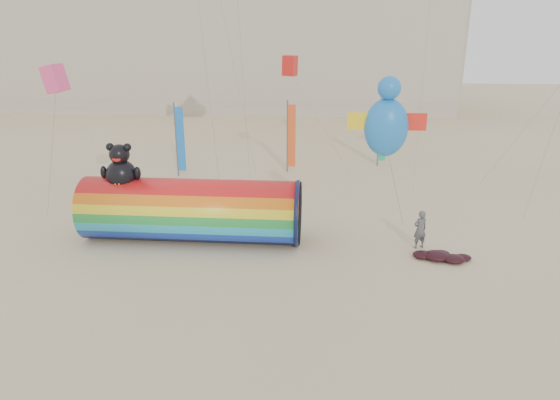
# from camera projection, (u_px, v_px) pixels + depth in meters

# --- Properties ---
(ground) EXTENTS (160.00, 160.00, 0.00)m
(ground) POSITION_uv_depth(u_px,v_px,m) (266.00, 260.00, 22.61)
(ground) COLOR #CCB58C
(ground) RESTS_ON ground
(hotel_building) EXTENTS (60.40, 15.40, 20.60)m
(hotel_building) POSITION_uv_depth(u_px,v_px,m) (211.00, 26.00, 63.50)
(hotel_building) COLOR #B7AD99
(hotel_building) RESTS_ON ground
(windsock_assembly) EXTENTS (10.63, 3.24, 4.90)m
(windsock_assembly) POSITION_uv_depth(u_px,v_px,m) (191.00, 209.00, 24.36)
(windsock_assembly) COLOR red
(windsock_assembly) RESTS_ON ground
(kite_handler) EXTENTS (0.81, 0.68, 1.89)m
(kite_handler) POSITION_uv_depth(u_px,v_px,m) (420.00, 229.00, 23.62)
(kite_handler) COLOR #4C4D53
(kite_handler) RESTS_ON ground
(fabric_bundle) EXTENTS (2.62, 1.35, 0.41)m
(fabric_bundle) POSITION_uv_depth(u_px,v_px,m) (441.00, 256.00, 22.62)
(fabric_bundle) COLOR #350912
(fabric_bundle) RESTS_ON ground
(festival_banners) EXTENTS (15.07, 4.14, 5.20)m
(festival_banners) POSITION_uv_depth(u_px,v_px,m) (287.00, 136.00, 35.98)
(festival_banners) COLOR #59595E
(festival_banners) RESTS_ON ground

